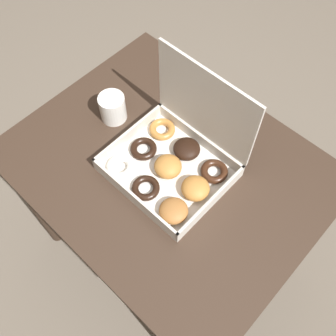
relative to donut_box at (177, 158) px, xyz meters
name	(u,v)px	position (x,y,z in m)	size (l,w,h in m)	color
ground_plane	(168,246)	(-0.02, -0.01, -0.79)	(8.00, 8.00, 0.00)	#6B6054
dining_table	(168,185)	(-0.02, -0.01, -0.18)	(0.92, 0.73, 0.74)	#38281E
donut_box	(177,158)	(0.00, 0.00, 0.00)	(0.34, 0.30, 0.31)	silver
coffee_mug	(113,107)	(-0.28, 0.00, 0.00)	(0.08, 0.08, 0.09)	white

